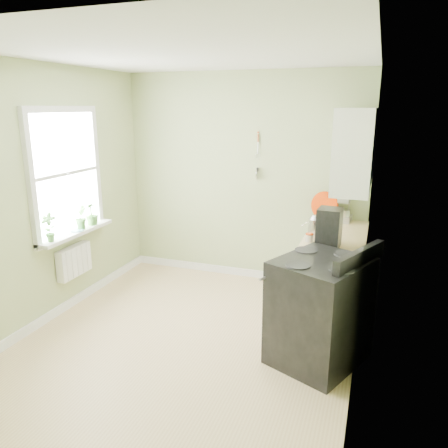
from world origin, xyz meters
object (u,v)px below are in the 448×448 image
(stove, at_px, (320,310))
(coffee_maker, at_px, (329,229))
(kettle, at_px, (314,225))
(stand_mixer, at_px, (344,208))

(stove, height_order, coffee_maker, coffee_maker)
(kettle, height_order, coffee_maker, coffee_maker)
(kettle, bearing_deg, stand_mixer, 69.42)
(stand_mixer, height_order, coffee_maker, coffee_maker)
(coffee_maker, bearing_deg, stove, -87.34)
(stand_mixer, xyz_separation_m, kettle, (-0.26, -0.70, -0.05))
(kettle, bearing_deg, stove, -77.17)
(stove, relative_size, stand_mixer, 2.94)
(stand_mixer, relative_size, kettle, 1.76)
(stove, distance_m, coffee_maker, 0.85)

